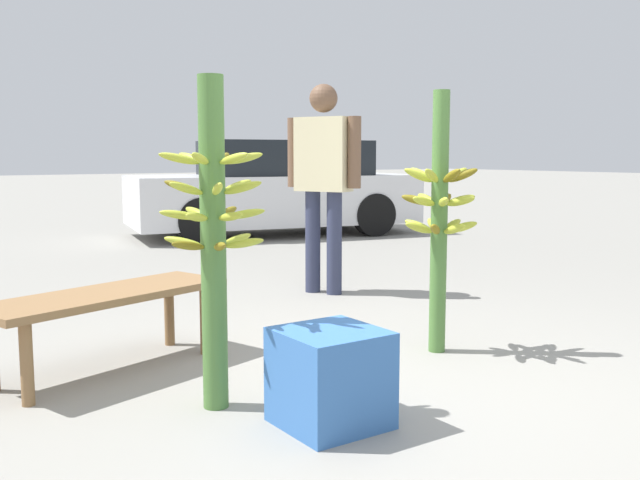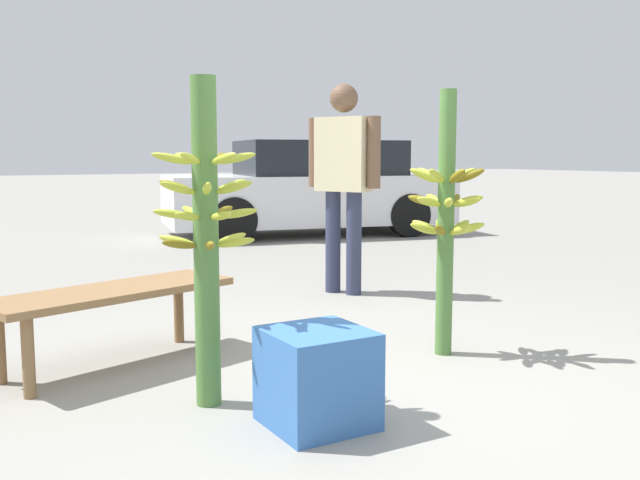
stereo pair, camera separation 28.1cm
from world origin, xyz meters
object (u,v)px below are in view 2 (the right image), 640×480
(vendor_person, at_px, (344,170))
(market_bench, at_px, (112,299))
(banana_stalk_center, at_px, (446,216))
(parked_car, at_px, (311,189))
(produce_crate, at_px, (317,378))
(banana_stalk_left, at_px, (206,234))

(vendor_person, height_order, market_bench, vendor_person)
(banana_stalk_center, relative_size, market_bench, 1.07)
(parked_car, bearing_deg, market_bench, 152.99)
(banana_stalk_center, distance_m, produce_crate, 1.46)
(market_bench, xyz_separation_m, produce_crate, (0.54, -1.31, -0.17))
(vendor_person, relative_size, market_bench, 1.22)
(vendor_person, distance_m, parked_car, 4.52)
(banana_stalk_left, height_order, parked_car, banana_stalk_left)
(produce_crate, bearing_deg, market_bench, 112.56)
(banana_stalk_left, distance_m, parked_car, 7.20)
(parked_car, xyz_separation_m, produce_crate, (-3.63, -6.50, -0.45))
(banana_stalk_left, xyz_separation_m, parked_car, (3.94, 6.02, -0.14))
(parked_car, bearing_deg, banana_stalk_center, 169.35)
(banana_stalk_center, xyz_separation_m, parked_car, (2.44, 5.91, -0.15))
(vendor_person, relative_size, parked_car, 0.40)
(banana_stalk_center, distance_m, market_bench, 1.93)
(banana_stalk_left, xyz_separation_m, market_bench, (-0.23, 0.83, -0.43))
(parked_car, height_order, produce_crate, parked_car)
(market_bench, bearing_deg, produce_crate, -84.71)
(banana_stalk_center, distance_m, parked_car, 6.40)
(market_bench, bearing_deg, vendor_person, 10.13)
(banana_stalk_left, height_order, banana_stalk_center, banana_stalk_center)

